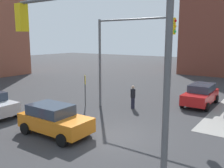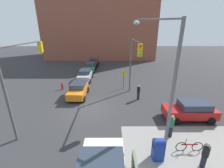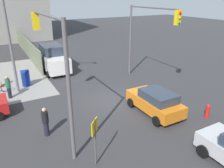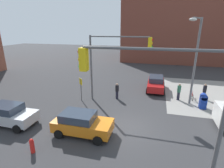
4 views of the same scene
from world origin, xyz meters
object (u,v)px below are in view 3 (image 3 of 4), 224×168
object	(u,v)px
mailbox_blue	(26,77)
traffic_signal_nw_corner	(52,53)
fire_hydrant	(208,111)
van_white_delivery	(53,58)
street_lamp_corner	(13,33)
pedestrian_waiting	(8,87)
traffic_signal_se_corner	(146,29)
sedan_orange	(155,101)
pedestrian_walking_north	(45,121)

from	to	relation	value
mailbox_blue	traffic_signal_nw_corner	bearing A→B (deg)	-176.60
fire_hydrant	van_white_delivery	bearing A→B (deg)	22.88
street_lamp_corner	mailbox_blue	size ratio (longest dim) A/B	5.59
pedestrian_waiting	traffic_signal_se_corner	bearing A→B (deg)	-73.82
sedan_orange	van_white_delivery	distance (m)	12.62
traffic_signal_nw_corner	pedestrian_walking_north	distance (m)	3.83
street_lamp_corner	fire_hydrant	distance (m)	14.56
traffic_signal_nw_corner	pedestrian_waiting	distance (m)	7.69
pedestrian_walking_north	fire_hydrant	bearing A→B (deg)	28.00
traffic_signal_nw_corner	traffic_signal_se_corner	bearing A→B (deg)	-64.17
street_lamp_corner	pedestrian_walking_north	distance (m)	8.01
sedan_orange	pedestrian_waiting	world-z (taller)	pedestrian_waiting
pedestrian_waiting	traffic_signal_nw_corner	bearing A→B (deg)	-135.90
traffic_signal_se_corner	mailbox_blue	bearing A→B (deg)	66.85
mailbox_blue	van_white_delivery	distance (m)	4.43
van_white_delivery	pedestrian_waiting	world-z (taller)	van_white_delivery
fire_hydrant	sedan_orange	size ratio (longest dim) A/B	0.23
mailbox_blue	sedan_orange	world-z (taller)	sedan_orange
street_lamp_corner	mailbox_blue	bearing A→B (deg)	-21.93
traffic_signal_se_corner	van_white_delivery	distance (m)	10.06
mailbox_blue	van_white_delivery	xyz separation A→B (m)	(3.02, -3.20, 0.52)
van_white_delivery	pedestrian_walking_north	distance (m)	11.73
mailbox_blue	pedestrian_walking_north	bearing A→B (deg)	178.60
sedan_orange	pedestrian_waiting	bearing A→B (deg)	48.91
sedan_orange	van_white_delivery	world-z (taller)	van_white_delivery
fire_hydrant	pedestrian_walking_north	world-z (taller)	pedestrian_walking_north
sedan_orange	van_white_delivery	xyz separation A→B (m)	(12.13, 3.46, 0.44)
traffic_signal_nw_corner	mailbox_blue	xyz separation A→B (m)	(8.42, 0.50, -3.89)
street_lamp_corner	van_white_delivery	size ratio (longest dim) A/B	1.48
traffic_signal_nw_corner	mailbox_blue	size ratio (longest dim) A/B	4.55
pedestrian_waiting	pedestrian_walking_north	distance (m)	6.33
street_lamp_corner	pedestrian_waiting	size ratio (longest dim) A/B	4.49
traffic_signal_nw_corner	sedan_orange	size ratio (longest dim) A/B	1.60
traffic_signal_se_corner	fire_hydrant	world-z (taller)	traffic_signal_se_corner
traffic_signal_nw_corner	pedestrian_waiting	world-z (taller)	traffic_signal_nw_corner
traffic_signal_nw_corner	pedestrian_waiting	size ratio (longest dim) A/B	3.65
mailbox_blue	pedestrian_walking_north	distance (m)	8.20
fire_hydrant	van_white_delivery	size ratio (longest dim) A/B	0.17
traffic_signal_se_corner	pedestrian_walking_north	size ratio (longest dim) A/B	3.78
mailbox_blue	pedestrian_walking_north	size ratio (longest dim) A/B	0.83
traffic_signal_se_corner	van_white_delivery	xyz separation A→B (m)	(7.08, 6.30, -3.39)
fire_hydrant	mailbox_blue	bearing A→B (deg)	39.40
traffic_signal_nw_corner	sedan_orange	world-z (taller)	traffic_signal_nw_corner
pedestrian_waiting	van_white_delivery	bearing A→B (deg)	-16.35
traffic_signal_nw_corner	sedan_orange	xyz separation A→B (m)	(-0.70, -6.16, -3.82)
pedestrian_walking_north	van_white_delivery	bearing A→B (deg)	118.84
traffic_signal_nw_corner	street_lamp_corner	size ratio (longest dim) A/B	0.81
traffic_signal_nw_corner	fire_hydrant	distance (m)	10.04
pedestrian_waiting	sedan_orange	bearing A→B (deg)	-104.30
sedan_orange	street_lamp_corner	bearing A→B (deg)	41.83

